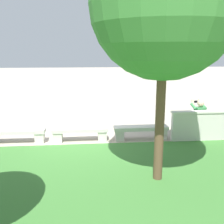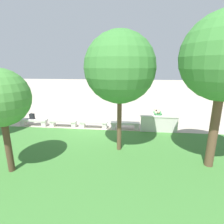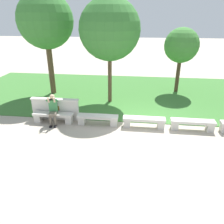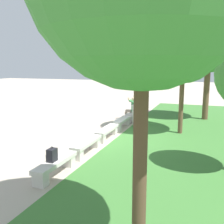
# 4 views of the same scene
# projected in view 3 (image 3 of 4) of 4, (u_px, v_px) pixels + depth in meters

# --- Properties ---
(ground_plane) EXTENTS (80.00, 80.00, 0.00)m
(ground_plane) POSITION_uv_depth(u_px,v_px,m) (144.00, 127.00, 9.48)
(ground_plane) COLOR #B2A593
(grass_strip) EXTENTS (21.89, 8.00, 0.03)m
(grass_strip) POSITION_uv_depth(u_px,v_px,m) (143.00, 94.00, 13.44)
(grass_strip) COLOR #3D7533
(grass_strip) RESTS_ON ground
(bench_main) EXTENTS (1.80, 0.40, 0.45)m
(bench_main) POSITION_uv_depth(u_px,v_px,m) (53.00, 116.00, 9.79)
(bench_main) COLOR beige
(bench_main) RESTS_ON ground
(bench_near) EXTENTS (1.80, 0.40, 0.45)m
(bench_near) POSITION_uv_depth(u_px,v_px,m) (98.00, 119.00, 9.58)
(bench_near) COLOR beige
(bench_near) RESTS_ON ground
(bench_mid) EXTENTS (1.80, 0.40, 0.45)m
(bench_mid) POSITION_uv_depth(u_px,v_px,m) (144.00, 121.00, 9.36)
(bench_mid) COLOR beige
(bench_mid) RESTS_ON ground
(bench_far) EXTENTS (1.80, 0.40, 0.45)m
(bench_far) POSITION_uv_depth(u_px,v_px,m) (193.00, 124.00, 9.14)
(bench_far) COLOR beige
(bench_far) RESTS_ON ground
(backrest_wall_with_plaque) EXTENTS (2.21, 0.24, 1.01)m
(backrest_wall_with_plaque) POSITION_uv_depth(u_px,v_px,m) (55.00, 109.00, 10.01)
(backrest_wall_with_plaque) COLOR beige
(backrest_wall_with_plaque) RESTS_ON ground
(person_photographer) EXTENTS (0.52, 0.77, 1.32)m
(person_photographer) POSITION_uv_depth(u_px,v_px,m) (53.00, 108.00, 9.54)
(person_photographer) COLOR black
(person_photographer) RESTS_ON ground
(tree_behind_wall) EXTENTS (2.00, 2.00, 3.83)m
(tree_behind_wall) POSITION_uv_depth(u_px,v_px,m) (181.00, 46.00, 12.66)
(tree_behind_wall) COLOR #4C3826
(tree_behind_wall) RESTS_ON ground
(tree_left_background) EXTENTS (3.04, 3.04, 5.69)m
(tree_left_background) POSITION_uv_depth(u_px,v_px,m) (45.00, 21.00, 11.86)
(tree_left_background) COLOR brown
(tree_left_background) RESTS_ON ground
(tree_far_back) EXTENTS (3.04, 3.04, 5.32)m
(tree_far_back) POSITION_uv_depth(u_px,v_px,m) (110.00, 30.00, 10.69)
(tree_far_back) COLOR brown
(tree_far_back) RESTS_ON ground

